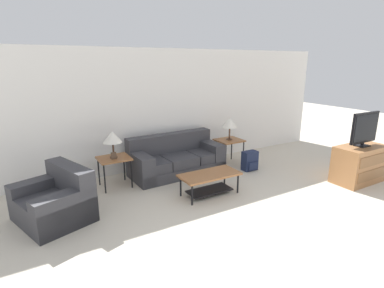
# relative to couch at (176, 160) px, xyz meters

# --- Properties ---
(wall_back) EXTENTS (9.00, 0.06, 2.60)m
(wall_back) POSITION_rel_couch_xyz_m (0.01, 0.58, 1.00)
(wall_back) COLOR white
(wall_back) RESTS_ON ground_plane
(couch) EXTENTS (2.00, 0.95, 0.82)m
(couch) POSITION_rel_couch_xyz_m (0.00, 0.00, 0.00)
(couch) COLOR #38383D
(couch) RESTS_ON ground_plane
(armchair) EXTENTS (1.18, 1.29, 0.80)m
(armchair) POSITION_rel_couch_xyz_m (-2.47, -0.86, -0.01)
(armchair) COLOR #38383D
(armchair) RESTS_ON ground_plane
(coffee_table) EXTENTS (1.08, 0.53, 0.40)m
(coffee_table) POSITION_rel_couch_xyz_m (0.01, -1.29, -0.00)
(coffee_table) COLOR #935B33
(coffee_table) RESTS_ON ground_plane
(side_table_left) EXTENTS (0.58, 0.52, 0.58)m
(side_table_left) POSITION_rel_couch_xyz_m (-1.35, -0.08, 0.23)
(side_table_left) COLOR #935B33
(side_table_left) RESTS_ON ground_plane
(side_table_right) EXTENTS (0.58, 0.52, 0.58)m
(side_table_right) POSITION_rel_couch_xyz_m (1.35, -0.08, 0.23)
(side_table_right) COLOR #935B33
(side_table_right) RESTS_ON ground_plane
(table_lamp_left) EXTENTS (0.35, 0.35, 0.51)m
(table_lamp_left) POSITION_rel_couch_xyz_m (-1.35, -0.08, 0.68)
(table_lamp_left) COLOR #472D1E
(table_lamp_left) RESTS_ON side_table_left
(table_lamp_right) EXTENTS (0.35, 0.35, 0.51)m
(table_lamp_right) POSITION_rel_couch_xyz_m (1.35, -0.08, 0.68)
(table_lamp_right) COLOR #472D1E
(table_lamp_right) RESTS_ON side_table_right
(tv_console) EXTENTS (1.06, 0.56, 0.73)m
(tv_console) POSITION_rel_couch_xyz_m (2.91, -2.26, 0.07)
(tv_console) COLOR #A87042
(tv_console) RESTS_ON ground_plane
(television) EXTENTS (0.76, 0.20, 0.66)m
(television) POSITION_rel_couch_xyz_m (2.91, -2.26, 0.79)
(television) COLOR black
(television) RESTS_ON tv_console
(backpack) EXTENTS (0.33, 0.28, 0.43)m
(backpack) POSITION_rel_couch_xyz_m (1.49, -0.67, -0.09)
(backpack) COLOR #1E2847
(backpack) RESTS_ON ground_plane
(picture_frame) EXTENTS (0.10, 0.04, 0.13)m
(picture_frame) POSITION_rel_couch_xyz_m (-1.36, -0.15, 0.35)
(picture_frame) COLOR #4C3828
(picture_frame) RESTS_ON side_table_left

